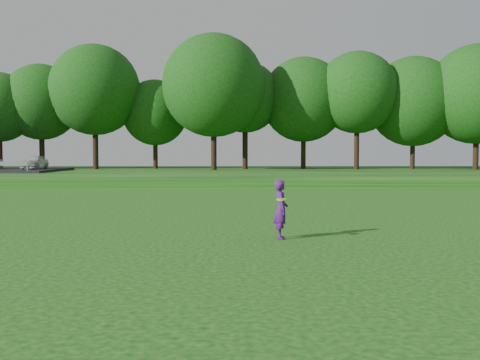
{
  "coord_description": "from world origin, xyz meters",
  "views": [
    {
      "loc": [
        2.88,
        -12.45,
        2.22
      ],
      "look_at": [
        3.09,
        5.12,
        1.3
      ],
      "focal_mm": 40.0,
      "sensor_mm": 36.0,
      "label": 1
    }
  ],
  "objects": [
    {
      "name": "ground",
      "position": [
        0.0,
        0.0,
        0.0
      ],
      "size": [
        140.0,
        140.0,
        0.0
      ],
      "primitive_type": "plane",
      "color": "#0B3C0D",
      "rests_on": "ground"
    },
    {
      "name": "berm",
      "position": [
        0.0,
        34.0,
        0.3
      ],
      "size": [
        130.0,
        30.0,
        0.6
      ],
      "primitive_type": "cube",
      "color": "#0B3C0D",
      "rests_on": "ground"
    },
    {
      "name": "woman",
      "position": [
        4.09,
        1.12,
        0.76
      ],
      "size": [
        0.38,
        0.82,
        1.51
      ],
      "color": "#4B1769",
      "rests_on": "ground"
    },
    {
      "name": "treeline",
      "position": [
        0.0,
        38.0,
        8.1
      ],
      "size": [
        104.0,
        7.0,
        15.0
      ],
      "primitive_type": null,
      "color": "#0F3B0D",
      "rests_on": "berm"
    },
    {
      "name": "walking_path",
      "position": [
        0.0,
        20.0,
        0.02
      ],
      "size": [
        130.0,
        1.6,
        0.04
      ],
      "primitive_type": "cube",
      "color": "gray",
      "rests_on": "ground"
    }
  ]
}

